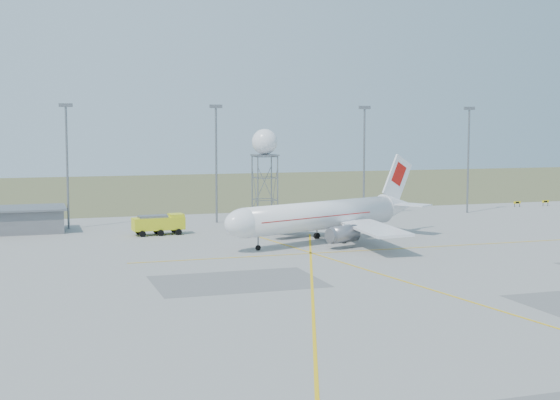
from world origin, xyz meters
name	(u,v)px	position (x,y,z in m)	size (l,w,h in m)	color
ground	(473,298)	(0.00, 0.00, 0.00)	(400.00, 400.00, 0.00)	#979792
grass_strip	(188,189)	(0.00, 140.00, 0.01)	(400.00, 120.00, 0.03)	#536035
building_grey	(4,220)	(-45.00, 64.00, 1.97)	(19.00, 10.00, 3.90)	slate
mast_a	(67,155)	(-35.00, 66.00, 12.07)	(2.20, 0.50, 20.50)	slate
mast_b	(216,154)	(-10.00, 66.00, 12.07)	(2.20, 0.50, 20.50)	slate
mast_c	(364,152)	(18.00, 66.00, 12.07)	(2.20, 0.50, 20.50)	slate
mast_d	(468,151)	(40.00, 66.00, 12.07)	(2.20, 0.50, 20.50)	slate
taxi_sign_near	(517,203)	(55.60, 72.00, 0.89)	(1.60, 0.17, 1.20)	black
taxi_sign_far	(546,202)	(62.60, 72.00, 0.89)	(1.60, 0.17, 1.20)	black
airliner_main	(323,216)	(-0.62, 39.03, 3.81)	(35.32, 33.13, 12.45)	white
radar_tower	(265,170)	(-1.45, 65.19, 9.16)	(4.51, 4.51, 16.33)	slate
fire_truck	(160,225)	(-21.95, 53.92, 1.53)	(8.14, 3.70, 3.18)	yellow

